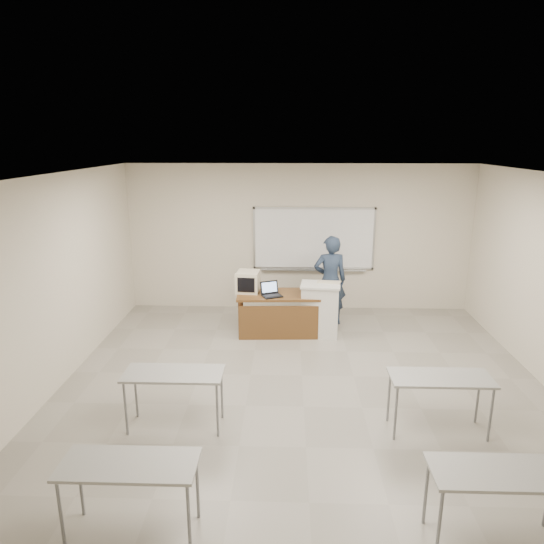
{
  "coord_description": "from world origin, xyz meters",
  "views": [
    {
      "loc": [
        -0.23,
        -5.78,
        3.44
      ],
      "look_at": [
        -0.5,
        2.2,
        1.26
      ],
      "focal_mm": 32.0,
      "sensor_mm": 36.0,
      "label": 1
    }
  ],
  "objects_px": {
    "keyboard": "(329,282)",
    "crt_monitor": "(248,281)",
    "whiteboard": "(314,239)",
    "mouse": "(308,292)",
    "presenter": "(330,280)",
    "instructor_desk": "(278,306)",
    "laptop": "(272,293)",
    "podium": "(320,309)"
  },
  "relations": [
    {
      "from": "instructor_desk",
      "to": "keyboard",
      "type": "bearing_deg",
      "value": 3.15
    },
    {
      "from": "crt_monitor",
      "to": "mouse",
      "type": "xyz_separation_m",
      "value": [
        1.1,
        -0.08,
        -0.17
      ]
    },
    {
      "from": "whiteboard",
      "to": "instructor_desk",
      "type": "height_order",
      "value": "whiteboard"
    },
    {
      "from": "keyboard",
      "to": "crt_monitor",
      "type": "bearing_deg",
      "value": -173.45
    },
    {
      "from": "crt_monitor",
      "to": "keyboard",
      "type": "xyz_separation_m",
      "value": [
        1.46,
        -0.15,
        0.05
      ]
    },
    {
      "from": "keyboard",
      "to": "presenter",
      "type": "xyz_separation_m",
      "value": [
        0.07,
        0.52,
        -0.12
      ]
    },
    {
      "from": "presenter",
      "to": "instructor_desk",
      "type": "bearing_deg",
      "value": 26.26
    },
    {
      "from": "mouse",
      "to": "keyboard",
      "type": "bearing_deg",
      "value": -9.5
    },
    {
      "from": "instructor_desk",
      "to": "laptop",
      "type": "bearing_deg",
      "value": -175.64
    },
    {
      "from": "instructor_desk",
      "to": "keyboard",
      "type": "height_order",
      "value": "keyboard"
    },
    {
      "from": "whiteboard",
      "to": "mouse",
      "type": "relative_size",
      "value": 28.74
    },
    {
      "from": "keyboard",
      "to": "instructor_desk",
      "type": "bearing_deg",
      "value": -161.98
    },
    {
      "from": "instructor_desk",
      "to": "podium",
      "type": "height_order",
      "value": "podium"
    },
    {
      "from": "instructor_desk",
      "to": "mouse",
      "type": "distance_m",
      "value": 0.61
    },
    {
      "from": "mouse",
      "to": "presenter",
      "type": "height_order",
      "value": "presenter"
    },
    {
      "from": "crt_monitor",
      "to": "podium",
      "type": "bearing_deg",
      "value": -4.23
    },
    {
      "from": "laptop",
      "to": "keyboard",
      "type": "distance_m",
      "value": 1.03
    },
    {
      "from": "podium",
      "to": "presenter",
      "type": "height_order",
      "value": "presenter"
    },
    {
      "from": "laptop",
      "to": "crt_monitor",
      "type": "bearing_deg",
      "value": 127.58
    },
    {
      "from": "whiteboard",
      "to": "mouse",
      "type": "height_order",
      "value": "whiteboard"
    },
    {
      "from": "mouse",
      "to": "crt_monitor",
      "type": "bearing_deg",
      "value": 177.62
    },
    {
      "from": "laptop",
      "to": "keyboard",
      "type": "xyz_separation_m",
      "value": [
        1.01,
        0.1,
        0.17
      ]
    },
    {
      "from": "whiteboard",
      "to": "mouse",
      "type": "xyz_separation_m",
      "value": [
        -0.15,
        -1.32,
        -0.71
      ]
    },
    {
      "from": "whiteboard",
      "to": "keyboard",
      "type": "relative_size",
      "value": 6.02
    },
    {
      "from": "instructor_desk",
      "to": "keyboard",
      "type": "relative_size",
      "value": 3.61
    },
    {
      "from": "mouse",
      "to": "presenter",
      "type": "bearing_deg",
      "value": 47.84
    },
    {
      "from": "whiteboard",
      "to": "presenter",
      "type": "height_order",
      "value": "whiteboard"
    },
    {
      "from": "instructor_desk",
      "to": "podium",
      "type": "relative_size",
      "value": 1.53
    },
    {
      "from": "whiteboard",
      "to": "podium",
      "type": "bearing_deg",
      "value": -87.71
    },
    {
      "from": "podium",
      "to": "keyboard",
      "type": "height_order",
      "value": "keyboard"
    },
    {
      "from": "crt_monitor",
      "to": "mouse",
      "type": "relative_size",
      "value": 5.33
    },
    {
      "from": "podium",
      "to": "crt_monitor",
      "type": "xyz_separation_m",
      "value": [
        -1.31,
        0.23,
        0.45
      ]
    },
    {
      "from": "laptop",
      "to": "presenter",
      "type": "height_order",
      "value": "presenter"
    },
    {
      "from": "laptop",
      "to": "podium",
      "type": "bearing_deg",
      "value": -21.79
    },
    {
      "from": "whiteboard",
      "to": "keyboard",
      "type": "bearing_deg",
      "value": -81.45
    },
    {
      "from": "instructor_desk",
      "to": "podium",
      "type": "xyz_separation_m",
      "value": [
        0.76,
        0.01,
        -0.06
      ]
    },
    {
      "from": "whiteboard",
      "to": "instructor_desk",
      "type": "distance_m",
      "value": 1.88
    },
    {
      "from": "keyboard",
      "to": "laptop",
      "type": "bearing_deg",
      "value": -161.86
    },
    {
      "from": "whiteboard",
      "to": "laptop",
      "type": "distance_m",
      "value": 1.82
    },
    {
      "from": "whiteboard",
      "to": "crt_monitor",
      "type": "bearing_deg",
      "value": -135.17
    },
    {
      "from": "crt_monitor",
      "to": "mouse",
      "type": "bearing_deg",
      "value": 1.62
    },
    {
      "from": "podium",
      "to": "crt_monitor",
      "type": "height_order",
      "value": "crt_monitor"
    }
  ]
}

